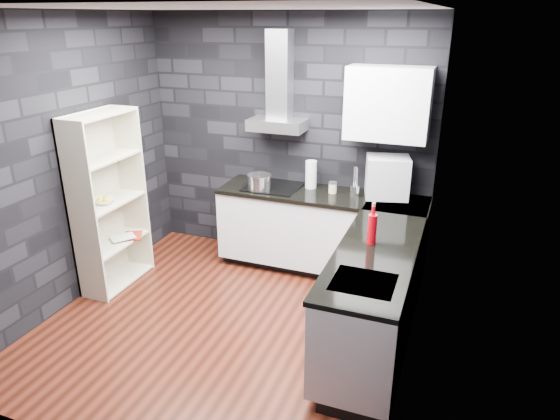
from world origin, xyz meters
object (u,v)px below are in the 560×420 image
Objects in this scene: pot at (259,182)px; glass_vase at (311,174)px; red_bottle at (372,229)px; bookshelf at (109,202)px; appliance_garage at (387,177)px; utensil_crock at (355,191)px; fruit_bowl at (104,201)px; storage_jar at (333,188)px.

glass_vase is at bearing 28.58° from pot.
bookshelf reaches higher than red_bottle.
glass_vase is 2.10m from bookshelf.
utensil_crock is at bearing 178.88° from appliance_garage.
fruit_bowl is (0.00, -0.06, 0.04)m from bookshelf.
red_bottle is 2.65m from fruit_bowl.
appliance_garage is 1.65× the size of red_bottle.
pot is 1.01m from utensil_crock.
storage_jar is 1.27m from red_bottle.
appliance_garage reaches higher than fruit_bowl.
appliance_garage reaches higher than red_bottle.
bookshelf is at bearing 179.26° from red_bottle.
fruit_bowl is (-1.27, -0.94, -0.05)m from pot.
storage_jar is at bearing 171.80° from utensil_crock.
storage_jar is 0.88× the size of utensil_crock.
red_bottle is (0.07, -1.14, -0.10)m from appliance_garage.
appliance_garage reaches higher than glass_vase.
bookshelf is at bearing 90.00° from fruit_bowl.
storage_jar is at bearing 41.18° from bookshelf.
bookshelf is (-1.76, -1.15, -0.15)m from glass_vase.
pot is 0.14× the size of bookshelf.
utensil_crock reaches higher than fruit_bowl.
fruit_bowl is at bearing -143.29° from pot.
pot is at bearing -151.42° from glass_vase.
bookshelf is at bearing -145.21° from pot.
utensil_crock is at bearing 109.67° from red_bottle.
appliance_garage is at bearing 3.77° from storage_jar.
pot is 0.58× the size of appliance_garage.
storage_jar is (0.76, 0.19, -0.03)m from pot.
pot is 1.21× the size of fruit_bowl.
appliance_garage is 0.23× the size of bookshelf.
pot is 0.96× the size of red_bottle.
pot is at bearing 146.51° from red_bottle.
pot is at bearing 175.64° from appliance_garage.
glass_vase is at bearing 126.95° from red_bottle.
bookshelf reaches higher than pot.
glass_vase is at bearing 163.23° from storage_jar.
fruit_bowl is at bearing -179.35° from red_bottle.
glass_vase is 0.82m from appliance_garage.
storage_jar is at bearing 13.94° from pot.
utensil_crock is at bearing 8.72° from pot.
fruit_bowl is at bearing -145.42° from glass_vase.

